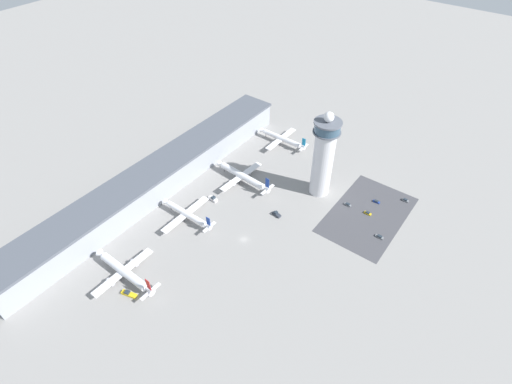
{
  "coord_description": "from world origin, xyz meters",
  "views": [
    {
      "loc": [
        -116.21,
        -95.94,
        170.48
      ],
      "look_at": [
        24.02,
        9.46,
        13.8
      ],
      "focal_mm": 28.0,
      "sensor_mm": 36.0,
      "label": 1
    }
  ],
  "objects_px": {
    "service_truck_baggage": "(129,294)",
    "car_navy_sedan": "(379,237)",
    "airplane_gate_alpha": "(124,272)",
    "car_blue_compact": "(348,205)",
    "service_truck_fuel": "(277,214)",
    "car_green_van": "(368,213)",
    "service_truck_catering": "(213,199)",
    "airplane_gate_delta": "(282,139)",
    "airplane_gate_bravo": "(187,214)",
    "car_grey_coupe": "(376,202)",
    "control_tower": "(323,156)",
    "airplane_gate_charlie": "(242,176)",
    "car_silver_sedan": "(405,200)"
  },
  "relations": [
    {
      "from": "control_tower",
      "to": "car_silver_sedan",
      "type": "bearing_deg",
      "value": -63.16
    },
    {
      "from": "car_navy_sedan",
      "to": "car_green_van",
      "type": "relative_size",
      "value": 1.05
    },
    {
      "from": "car_navy_sedan",
      "to": "car_green_van",
      "type": "xyz_separation_m",
      "value": [
        13.53,
        13.61,
        0.02
      ]
    },
    {
      "from": "service_truck_catering",
      "to": "control_tower",
      "type": "bearing_deg",
      "value": -45.86
    },
    {
      "from": "car_navy_sedan",
      "to": "airplane_gate_delta",
      "type": "bearing_deg",
      "value": 65.72
    },
    {
      "from": "airplane_gate_delta",
      "to": "car_blue_compact",
      "type": "xyz_separation_m",
      "value": [
        -30.59,
        -69.91,
        -3.86
      ]
    },
    {
      "from": "airplane_gate_delta",
      "to": "service_truck_baggage",
      "type": "relative_size",
      "value": 4.62
    },
    {
      "from": "car_navy_sedan",
      "to": "car_green_van",
      "type": "distance_m",
      "value": 19.19
    },
    {
      "from": "service_truck_catering",
      "to": "car_blue_compact",
      "type": "height_order",
      "value": "service_truck_catering"
    },
    {
      "from": "service_truck_catering",
      "to": "car_navy_sedan",
      "type": "height_order",
      "value": "service_truck_catering"
    },
    {
      "from": "service_truck_baggage",
      "to": "car_navy_sedan",
      "type": "relative_size",
      "value": 1.81
    },
    {
      "from": "service_truck_catering",
      "to": "airplane_gate_bravo",
      "type": "bearing_deg",
      "value": 177.45
    },
    {
      "from": "airplane_gate_delta",
      "to": "service_truck_fuel",
      "type": "xyz_separation_m",
      "value": [
        -64.23,
        -39.73,
        -3.55
      ]
    },
    {
      "from": "airplane_gate_alpha",
      "to": "service_truck_fuel",
      "type": "height_order",
      "value": "airplane_gate_alpha"
    },
    {
      "from": "airplane_gate_alpha",
      "to": "airplane_gate_bravo",
      "type": "bearing_deg",
      "value": 4.41
    },
    {
      "from": "airplane_gate_alpha",
      "to": "car_green_van",
      "type": "distance_m",
      "value": 142.68
    },
    {
      "from": "car_silver_sedan",
      "to": "airplane_gate_alpha",
      "type": "bearing_deg",
      "value": 146.63
    },
    {
      "from": "airplane_gate_delta",
      "to": "car_grey_coupe",
      "type": "xyz_separation_m",
      "value": [
        -17.34,
        -82.95,
        -3.9
      ]
    },
    {
      "from": "service_truck_baggage",
      "to": "control_tower",
      "type": "bearing_deg",
      "value": -16.1
    },
    {
      "from": "airplane_gate_charlie",
      "to": "control_tower",
      "type": "bearing_deg",
      "value": -63.74
    },
    {
      "from": "service_truck_baggage",
      "to": "airplane_gate_alpha",
      "type": "bearing_deg",
      "value": 57.85
    },
    {
      "from": "car_navy_sedan",
      "to": "control_tower",
      "type": "bearing_deg",
      "value": 73.84
    },
    {
      "from": "airplane_gate_delta",
      "to": "airplane_gate_bravo",
      "type": "bearing_deg",
      "value": 179.49
    },
    {
      "from": "airplane_gate_delta",
      "to": "car_grey_coupe",
      "type": "relative_size",
      "value": 8.95
    },
    {
      "from": "airplane_gate_bravo",
      "to": "car_silver_sedan",
      "type": "distance_m",
      "value": 135.29
    },
    {
      "from": "airplane_gate_delta",
      "to": "service_truck_baggage",
      "type": "distance_m",
      "value": 154.87
    },
    {
      "from": "control_tower",
      "to": "airplane_gate_charlie",
      "type": "xyz_separation_m",
      "value": [
        -22.14,
        44.87,
        -23.23
      ]
    },
    {
      "from": "airplane_gate_charlie",
      "to": "service_truck_fuel",
      "type": "height_order",
      "value": "airplane_gate_charlie"
    },
    {
      "from": "airplane_gate_delta",
      "to": "car_green_van",
      "type": "relative_size",
      "value": 8.75
    },
    {
      "from": "control_tower",
      "to": "car_silver_sedan",
      "type": "relative_size",
      "value": 13.91
    },
    {
      "from": "car_grey_coupe",
      "to": "car_blue_compact",
      "type": "distance_m",
      "value": 18.59
    },
    {
      "from": "airplane_gate_delta",
      "to": "car_navy_sedan",
      "type": "relative_size",
      "value": 8.35
    },
    {
      "from": "airplane_gate_charlie",
      "to": "airplane_gate_delta",
      "type": "bearing_deg",
      "value": 4.31
    },
    {
      "from": "airplane_gate_bravo",
      "to": "service_truck_baggage",
      "type": "bearing_deg",
      "value": -166.13
    },
    {
      "from": "service_truck_fuel",
      "to": "car_navy_sedan",
      "type": "relative_size",
      "value": 1.27
    },
    {
      "from": "control_tower",
      "to": "service_truck_catering",
      "type": "relative_size",
      "value": 9.0
    },
    {
      "from": "service_truck_fuel",
      "to": "car_green_van",
      "type": "bearing_deg",
      "value": -51.74
    },
    {
      "from": "control_tower",
      "to": "service_truck_catering",
      "type": "xyz_separation_m",
      "value": [
        -47.26,
        48.69,
        -26.98
      ]
    },
    {
      "from": "airplane_gate_delta",
      "to": "car_green_van",
      "type": "xyz_separation_m",
      "value": [
        -30.07,
        -83.05,
        -3.88
      ]
    },
    {
      "from": "airplane_gate_charlie",
      "to": "car_blue_compact",
      "type": "bearing_deg",
      "value": -72.12
    },
    {
      "from": "airplane_gate_alpha",
      "to": "car_blue_compact",
      "type": "relative_size",
      "value": 9.41
    },
    {
      "from": "service_truck_baggage",
      "to": "airplane_gate_delta",
      "type": "bearing_deg",
      "value": 4.75
    },
    {
      "from": "control_tower",
      "to": "airplane_gate_charlie",
      "type": "relative_size",
      "value": 1.3
    },
    {
      "from": "service_truck_fuel",
      "to": "car_green_van",
      "type": "relative_size",
      "value": 1.33
    },
    {
      "from": "service_truck_baggage",
      "to": "service_truck_catering",
      "type": "bearing_deg",
      "value": 9.36
    },
    {
      "from": "car_blue_compact",
      "to": "car_navy_sedan",
      "type": "bearing_deg",
      "value": -115.95
    },
    {
      "from": "airplane_gate_delta",
      "to": "car_green_van",
      "type": "height_order",
      "value": "airplane_gate_delta"
    },
    {
      "from": "service_truck_fuel",
      "to": "airplane_gate_bravo",
      "type": "bearing_deg",
      "value": 130.39
    },
    {
      "from": "airplane_gate_bravo",
      "to": "airplane_gate_charlie",
      "type": "distance_m",
      "value": 47.16
    },
    {
      "from": "service_truck_baggage",
      "to": "service_truck_fuel",
      "type": "bearing_deg",
      "value": -16.63
    }
  ]
}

